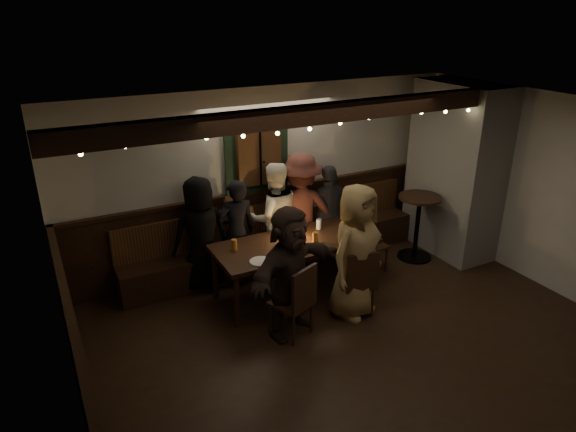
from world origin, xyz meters
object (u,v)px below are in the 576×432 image
dining_table (295,246)px  person_d (300,211)px  high_top (418,219)px  person_c (274,218)px  person_f (290,272)px  chair_near_left (297,298)px  person_g (355,252)px  person_b (237,232)px  chair_near_right (359,279)px  person_a (201,234)px  chair_end (368,242)px  person_e (329,214)px

dining_table → person_d: bearing=56.5°
high_top → person_c: person_c is taller
high_top → person_f: (-2.59, -0.80, 0.16)m
chair_near_left → person_g: bearing=8.0°
person_b → person_f: 1.42m
person_f → person_g: bearing=-22.7°
chair_near_right → person_a: (-1.46, 1.57, 0.28)m
high_top → person_b: size_ratio=0.67×
high_top → person_a: person_a is taller
chair_end → person_g: 1.19m
dining_table → chair_end: 1.23m
person_d → person_e: bearing=-176.0°
person_c → high_top: bearing=173.2°
dining_table → person_a: bearing=144.2°
person_c → person_f: (-0.51, -1.45, -0.02)m
chair_near_left → chair_near_right: (0.88, 0.05, -0.01)m
chair_near_left → person_b: (-0.09, 1.57, 0.22)m
person_a → person_f: size_ratio=0.99×
chair_near_left → chair_end: (1.65, 0.92, -0.04)m
chair_near_left → person_c: bearing=72.9°
chair_near_right → person_c: 1.63m
high_top → person_a: 3.23m
chair_near_right → chair_end: 1.17m
person_b → person_d: size_ratio=0.87×
dining_table → person_f: (-0.46, -0.73, 0.10)m
dining_table → chair_near_left: bearing=-116.7°
dining_table → person_f: bearing=-122.1°
chair_end → person_a: bearing=162.7°
dining_table → chair_near_left: 1.00m
dining_table → person_f: 0.87m
high_top → person_b: bearing=166.9°
person_f → person_a: bearing=90.2°
chair_near_right → person_b: (-0.97, 1.53, 0.23)m
person_f → person_g: person_g is taller
chair_near_right → person_e: 1.56m
chair_near_left → high_top: size_ratio=0.92×
chair_end → high_top: (0.92, 0.03, 0.15)m
high_top → person_a: (-3.16, 0.67, 0.16)m
person_d → person_g: person_g is taller
dining_table → person_b: person_b is taller
high_top → person_a: size_ratio=0.64×
chair_end → high_top: bearing=1.8°
high_top → person_g: size_ratio=0.59×
person_b → person_g: bearing=126.5°
person_b → person_c: person_c is taller
chair_near_left → dining_table: bearing=63.3°
chair_end → person_a: person_a is taller
person_b → person_e: 1.45m
dining_table → person_a: size_ratio=1.35×
chair_near_left → person_c: size_ratio=0.57×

